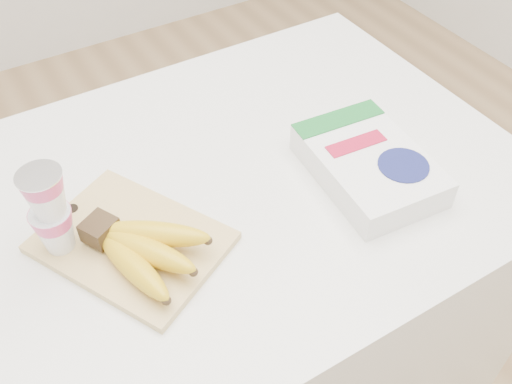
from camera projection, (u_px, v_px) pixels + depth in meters
table at (217, 322)px, 1.29m from camera, size 1.14×0.76×0.85m
cutting_board at (132, 242)px, 0.89m from camera, size 0.31×0.34×0.01m
bananas at (141, 248)px, 0.84m from camera, size 0.18×0.21×0.06m
yogurt_stack at (50, 210)px, 0.82m from camera, size 0.07×0.07×0.15m
cereal_box at (368, 165)px, 0.99m from camera, size 0.19×0.27×0.06m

